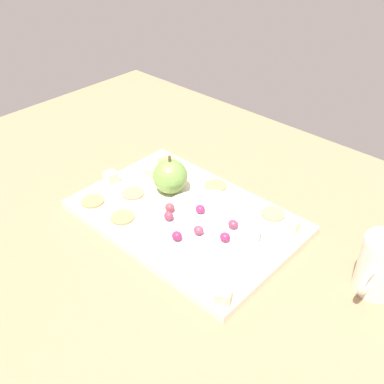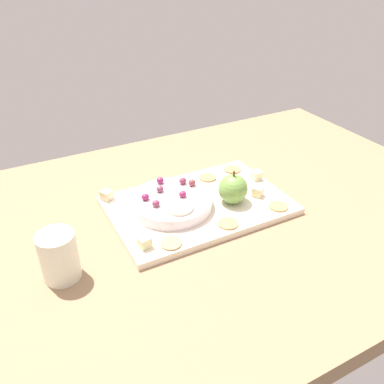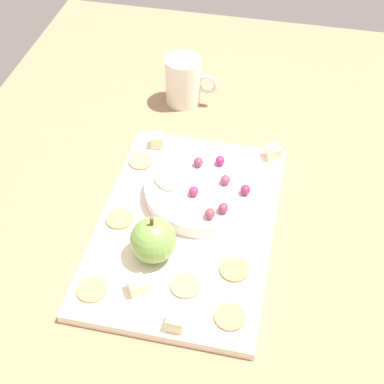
{
  "view_description": "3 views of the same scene",
  "coord_description": "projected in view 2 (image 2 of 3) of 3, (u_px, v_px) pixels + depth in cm",
  "views": [
    {
      "loc": [
        -40.99,
        46.0,
        53.95
      ],
      "look_at": [
        1.53,
        0.06,
        8.96
      ],
      "focal_mm": 41.19,
      "sensor_mm": 36.0,
      "label": 1
    },
    {
      "loc": [
        -34.62,
        -62.53,
        53.98
      ],
      "look_at": [
        -0.01,
        2.81,
        8.21
      ],
      "focal_mm": 37.33,
      "sensor_mm": 36.0,
      "label": 2
    },
    {
      "loc": [
        56.67,
        14.97,
        69.56
      ],
      "look_at": [
        -0.97,
        2.47,
        10.0
      ],
      "focal_mm": 53.78,
      "sensor_mm": 36.0,
      "label": 3
    }
  ],
  "objects": [
    {
      "name": "cracker_2",
      "position": [
        278.0,
        206.0,
        0.87
      ],
      "size": [
        4.17,
        4.17,
        0.4
      ],
      "primitive_type": "cylinder",
      "color": "tan",
      "rests_on": "platter"
    },
    {
      "name": "cheese_cube_2",
      "position": [
        256.0,
        175.0,
        0.97
      ],
      "size": [
        2.28,
        2.28,
        2.19
      ],
      "primitive_type": "cube",
      "rotation": [
        0.0,
        0.0,
        1.53
      ],
      "color": "beige",
      "rests_on": "platter"
    },
    {
      "name": "cracker_3",
      "position": [
        228.0,
        224.0,
        0.81
      ],
      "size": [
        4.17,
        4.17,
        0.4
      ],
      "primitive_type": "cylinder",
      "color": "tan",
      "rests_on": "platter"
    },
    {
      "name": "grape_5",
      "position": [
        192.0,
        183.0,
        0.89
      ],
      "size": [
        1.68,
        1.51,
        1.56
      ],
      "primitive_type": "ellipsoid",
      "color": "#8E3D44",
      "rests_on": "serving_dish"
    },
    {
      "name": "cracker_1",
      "position": [
        235.0,
        185.0,
        0.95
      ],
      "size": [
        4.17,
        4.17,
        0.4
      ],
      "primitive_type": "cylinder",
      "color": "tan",
      "rests_on": "platter"
    },
    {
      "name": "apple_whole",
      "position": [
        233.0,
        189.0,
        0.87
      ],
      "size": [
        6.52,
        6.52,
        6.52
      ],
      "primitive_type": "sphere",
      "color": "#6F9E46",
      "rests_on": "platter"
    },
    {
      "name": "cheese_cube_0",
      "position": [
        258.0,
        192.0,
        0.9
      ],
      "size": [
        3.04,
        3.04,
        2.19
      ],
      "primitive_type": "cube",
      "rotation": [
        0.0,
        0.0,
        0.59
      ],
      "color": "beige",
      "rests_on": "platter"
    },
    {
      "name": "serving_dish",
      "position": [
        172.0,
        202.0,
        0.86
      ],
      "size": [
        17.67,
        17.67,
        2.42
      ],
      "primitive_type": "cylinder",
      "color": "white",
      "rests_on": "platter"
    },
    {
      "name": "grape_1",
      "position": [
        160.0,
        189.0,
        0.87
      ],
      "size": [
        1.68,
        1.51,
        1.45
      ],
      "primitive_type": "ellipsoid",
      "color": "#8D3D56",
      "rests_on": "serving_dish"
    },
    {
      "name": "cheese_cube_1",
      "position": [
        107.0,
        195.0,
        0.89
      ],
      "size": [
        2.97,
        2.97,
        2.19
      ],
      "primitive_type": "cube",
      "rotation": [
        0.0,
        0.0,
        0.49
      ],
      "color": "beige",
      "rests_on": "platter"
    },
    {
      "name": "apple_slice_0",
      "position": [
        179.0,
        208.0,
        0.82
      ],
      "size": [
        5.74,
        5.74,
        0.6
      ],
      "primitive_type": "cylinder",
      "color": "beige",
      "rests_on": "serving_dish"
    },
    {
      "name": "cheese_cube_3",
      "position": [
        145.0,
        242.0,
        0.75
      ],
      "size": [
        2.49,
        2.49,
        2.19
      ],
      "primitive_type": "cube",
      "rotation": [
        0.0,
        0.0,
        0.15
      ],
      "color": "beige",
      "rests_on": "platter"
    },
    {
      "name": "grape_0",
      "position": [
        182.0,
        181.0,
        0.9
      ],
      "size": [
        1.68,
        1.51,
        1.57
      ],
      "primitive_type": "ellipsoid",
      "color": "#88364D",
      "rests_on": "serving_dish"
    },
    {
      "name": "grape_3",
      "position": [
        145.0,
        197.0,
        0.84
      ],
      "size": [
        1.68,
        1.51,
        1.48
      ],
      "primitive_type": "ellipsoid",
      "color": "#8C2757",
      "rests_on": "serving_dish"
    },
    {
      "name": "cracker_4",
      "position": [
        171.0,
        243.0,
        0.76
      ],
      "size": [
        4.17,
        4.17,
        0.4
      ],
      "primitive_type": "cylinder",
      "color": "tan",
      "rests_on": "platter"
    },
    {
      "name": "apple_stem",
      "position": [
        234.0,
        173.0,
        0.85
      ],
      "size": [
        0.5,
        0.5,
        1.2
      ],
      "primitive_type": "cylinder",
      "color": "brown",
      "rests_on": "apple_whole"
    },
    {
      "name": "platter",
      "position": [
        198.0,
        205.0,
        0.89
      ],
      "size": [
        38.64,
        25.76,
        1.44
      ],
      "primitive_type": "cube",
      "color": "#EFE1CB",
      "rests_on": "table"
    },
    {
      "name": "grape_6",
      "position": [
        156.0,
        203.0,
        0.82
      ],
      "size": [
        1.68,
        1.51,
        1.44
      ],
      "primitive_type": "ellipsoid",
      "color": "#843552",
      "rests_on": "serving_dish"
    },
    {
      "name": "cup",
      "position": [
        59.0,
        256.0,
        0.69
      ],
      "size": [
        6.59,
        9.8,
        9.07
      ],
      "color": "white",
      "rests_on": "table"
    },
    {
      "name": "cracker_0",
      "position": [
        208.0,
        178.0,
        0.97
      ],
      "size": [
        4.17,
        4.17,
        0.4
      ],
      "primitive_type": "cylinder",
      "color": "#A97F53",
      "rests_on": "platter"
    },
    {
      "name": "grape_2",
      "position": [
        160.0,
        180.0,
        0.9
      ],
      "size": [
        1.68,
        1.51,
        1.51
      ],
      "primitive_type": "ellipsoid",
      "color": "#8A2757",
      "rests_on": "serving_dish"
    },
    {
      "name": "table",
      "position": [
        198.0,
        222.0,
        0.88
      ],
      "size": [
        128.66,
        83.2,
        4.06
      ],
      "primitive_type": "cube",
      "color": "#937453",
      "rests_on": "ground"
    },
    {
      "name": "cracker_5",
      "position": [
        232.0,
        170.0,
        1.01
      ],
      "size": [
        4.17,
        4.17,
        0.4
      ],
      "primitive_type": "cylinder",
      "color": "#AD8153",
      "rests_on": "platter"
    },
    {
      "name": "grape_4",
      "position": [
        183.0,
        194.0,
        0.85
      ],
      "size": [
        1.68,
        1.51,
        1.44
      ],
      "primitive_type": "ellipsoid",
      "color": "#972A59",
      "rests_on": "serving_dish"
    }
  ]
}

